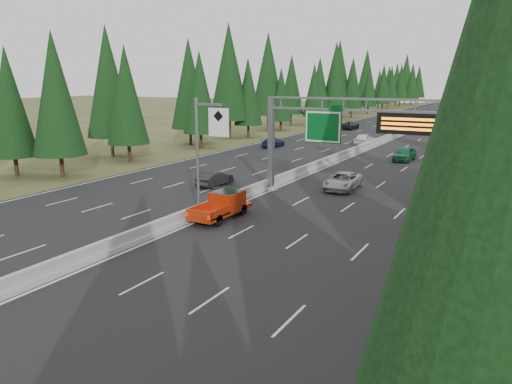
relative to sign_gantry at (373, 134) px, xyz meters
The scene contains 17 objects.
road 46.29m from the sign_gantry, 101.18° to the left, with size 32.00×260.00×0.08m, color black.
shoulder_left 52.70m from the sign_gantry, 120.63° to the left, with size 3.60×260.00×0.06m, color #39441F.
median_barrier 46.25m from the sign_gantry, 101.18° to the left, with size 0.70×260.00×0.85m.
sign_gantry is the anchor object (origin of this frame).
hov_sign_pole 12.96m from the sign_gantry, 130.04° to the right, with size 2.80×0.50×8.00m.
tree_row_left 45.31m from the sign_gantry, 133.67° to the left, with size 12.19×246.23×18.93m.
silver_minivan 6.42m from the sign_gantry, 135.48° to the left, with size 2.37×5.14×1.43m, color #A6A5A9.
red_pickup 12.43m from the sign_gantry, 129.39° to the right, with size 1.89×5.29×1.73m.
car_ahead_green 21.64m from the sign_gantry, 95.79° to the left, with size 1.87×4.65×1.58m, color #155E33.
car_ahead_dkred 35.18m from the sign_gantry, 86.04° to the left, with size 1.50×4.31×1.42m, color #56180C.
car_ahead_dkgrey 49.61m from the sign_gantry, 88.10° to the left, with size 1.88×4.63×1.34m, color black.
car_ahead_white 68.76m from the sign_gantry, 88.51° to the left, with size 2.29×4.97×1.38m, color silver.
car_ahead_far 94.33m from the sign_gantry, 94.51° to the left, with size 1.76×4.38×1.49m, color black.
car_onc_near 14.33m from the sign_gantry, behind, with size 1.37×3.93×1.29m, color black.
car_onc_blue 32.10m from the sign_gantry, 130.46° to the left, with size 1.85×4.55×1.32m, color navy.
car_onc_white 34.55m from the sign_gantry, 107.70° to the left, with size 1.93×4.79×1.63m, color silver.
car_onc_far 56.91m from the sign_gantry, 110.05° to the left, with size 2.42×5.26×1.46m, color black.
Camera 1 is at (19.24, -1.77, 9.30)m, focal length 35.00 mm.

